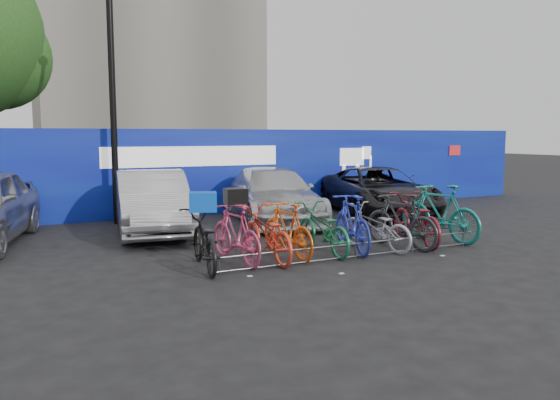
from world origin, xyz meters
TOP-DOWN VIEW (x-y plane):
  - ground at (0.00, 0.00)m, footprint 100.00×100.00m
  - hoarding at (0.01, 6.00)m, footprint 22.00×0.18m
  - lamppost at (-3.20, 5.40)m, footprint 0.25×0.50m
  - bike_rack at (-0.00, -0.60)m, footprint 5.60×0.03m
  - car_1 at (-2.68, 3.70)m, footprint 2.07×4.47m
  - car_2 at (0.52, 4.01)m, footprint 2.80×5.03m
  - car_3 at (3.70, 3.80)m, footprint 3.27×5.19m
  - bike_0 at (-2.71, -0.14)m, footprint 0.89×1.93m
  - bike_1 at (-2.07, 0.02)m, footprint 0.68×1.79m
  - bike_2 at (-1.52, -0.04)m, footprint 0.71×1.89m
  - bike_3 at (-1.06, 0.04)m, footprint 0.62×1.74m
  - bike_4 at (-0.32, 0.03)m, footprint 0.65×1.82m
  - bike_5 at (0.29, -0.04)m, footprint 0.93×1.92m
  - bike_6 at (0.79, -0.12)m, footprint 1.00×1.81m
  - bike_7 at (1.36, -0.17)m, footprint 0.83×1.88m
  - bike_8 at (1.86, -0.02)m, footprint 1.12×2.09m
  - bike_9 at (2.54, 0.04)m, footprint 0.92×2.09m
  - cargo_crate at (-2.71, -0.14)m, footprint 0.53×0.46m
  - cargo_topcase at (-2.07, 0.02)m, footprint 0.39×0.36m

SIDE VIEW (x-z plane):
  - ground at x=0.00m, z-range 0.00..0.00m
  - bike_rack at x=0.00m, z-range 0.01..0.31m
  - bike_6 at x=0.79m, z-range 0.00..0.90m
  - bike_4 at x=-0.32m, z-range 0.00..0.96m
  - bike_0 at x=-2.71m, z-range 0.00..0.98m
  - bike_2 at x=-1.52m, z-range 0.00..0.98m
  - bike_3 at x=-1.06m, z-range 0.00..1.03m
  - bike_8 at x=1.86m, z-range 0.00..1.04m
  - bike_1 at x=-2.07m, z-range 0.00..1.05m
  - bike_7 at x=1.36m, z-range 0.00..1.09m
  - bike_5 at x=0.29m, z-range 0.00..1.11m
  - bike_9 at x=2.54m, z-range 0.00..1.21m
  - car_3 at x=3.70m, z-range 0.00..1.34m
  - car_2 at x=0.52m, z-range 0.00..1.38m
  - car_1 at x=-2.68m, z-range 0.00..1.42m
  - cargo_crate at x=-2.71m, z-range 0.98..1.30m
  - cargo_topcase at x=-2.07m, z-range 1.05..1.32m
  - hoarding at x=0.01m, z-range 0.00..2.40m
  - lamppost at x=-3.20m, z-range 0.22..6.33m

